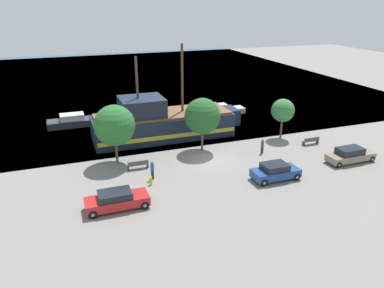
# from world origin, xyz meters

# --- Properties ---
(ground_plane) EXTENTS (160.00, 160.00, 0.00)m
(ground_plane) POSITION_xyz_m (0.00, 0.00, 0.00)
(ground_plane) COLOR gray
(water_surface) EXTENTS (80.00, 80.00, 0.00)m
(water_surface) POSITION_xyz_m (0.00, 44.00, 0.00)
(water_surface) COLOR #33566B
(water_surface) RESTS_ON ground
(pirate_ship) EXTENTS (17.24, 5.35, 10.57)m
(pirate_ship) POSITION_xyz_m (-2.78, 8.21, 1.81)
(pirate_ship) COLOR #192338
(pirate_ship) RESTS_ON water_surface
(moored_boat_dockside) EXTENTS (7.04, 1.81, 1.44)m
(moored_boat_dockside) POSITION_xyz_m (7.31, 14.40, 0.54)
(moored_boat_dockside) COLOR #B7B2A8
(moored_boat_dockside) RESTS_ON water_surface
(moored_boat_outer) EXTENTS (7.20, 2.24, 1.57)m
(moored_boat_outer) POSITION_xyz_m (-11.85, 16.06, 0.59)
(moored_boat_outer) COLOR #2D333D
(moored_boat_outer) RESTS_ON water_surface
(parked_car_curb_front) EXTENTS (4.26, 1.95, 1.52)m
(parked_car_curb_front) POSITION_xyz_m (3.75, -5.81, 0.75)
(parked_car_curb_front) COLOR navy
(parked_car_curb_front) RESTS_ON ground_plane
(parked_car_curb_mid) EXTENTS (4.82, 1.93, 1.45)m
(parked_car_curb_mid) POSITION_xyz_m (-10.36, -5.97, 0.73)
(parked_car_curb_mid) COLOR #B21E1E
(parked_car_curb_mid) RESTS_ON ground_plane
(parked_car_curb_rear) EXTENTS (4.87, 1.78, 1.50)m
(parked_car_curb_rear) POSITION_xyz_m (12.74, -5.04, 0.73)
(parked_car_curb_rear) COLOR #7F705B
(parked_car_curb_rear) RESTS_ON ground_plane
(fire_hydrant) EXTENTS (0.42, 0.25, 0.76)m
(fire_hydrant) POSITION_xyz_m (-6.94, -3.02, 0.41)
(fire_hydrant) COLOR yellow
(fire_hydrant) RESTS_ON ground_plane
(bench_promenade_east) EXTENTS (1.99, 0.45, 0.85)m
(bench_promenade_east) POSITION_xyz_m (-7.28, 0.52, 0.45)
(bench_promenade_east) COLOR #4C4742
(bench_promenade_east) RESTS_ON ground_plane
(bench_promenade_west) EXTENTS (1.95, 0.45, 0.85)m
(bench_promenade_west) POSITION_xyz_m (12.09, 0.22, 0.45)
(bench_promenade_west) COLOR #4C4742
(bench_promenade_west) RESTS_ON ground_plane
(pedestrian_walking_near) EXTENTS (0.32, 0.32, 1.73)m
(pedestrian_walking_near) POSITION_xyz_m (-6.52, -2.01, 0.88)
(pedestrian_walking_near) COLOR #232838
(pedestrian_walking_near) RESTS_ON ground_plane
(pedestrian_walking_far) EXTENTS (0.32, 0.32, 1.56)m
(pedestrian_walking_far) POSITION_xyz_m (5.75, -0.09, 0.78)
(pedestrian_walking_far) COLOR #232838
(pedestrian_walking_far) RESTS_ON ground_plane
(tree_row_east) EXTENTS (3.94, 3.94, 5.85)m
(tree_row_east) POSITION_xyz_m (-8.90, 2.65, 3.87)
(tree_row_east) COLOR brown
(tree_row_east) RESTS_ON ground_plane
(tree_row_mideast) EXTENTS (3.75, 3.75, 5.66)m
(tree_row_mideast) POSITION_xyz_m (0.16, 2.84, 3.78)
(tree_row_mideast) COLOR brown
(tree_row_mideast) RESTS_ON ground_plane
(tree_row_midwest) EXTENTS (2.63, 2.63, 4.62)m
(tree_row_midwest) POSITION_xyz_m (10.11, 3.22, 3.29)
(tree_row_midwest) COLOR brown
(tree_row_midwest) RESTS_ON ground_plane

